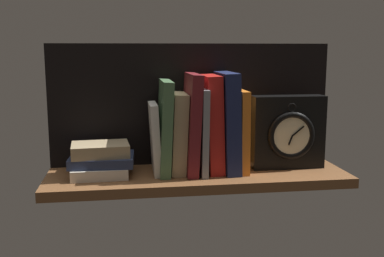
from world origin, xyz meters
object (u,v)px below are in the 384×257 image
book_red_requiem (212,123)px  book_navy_bierce (227,122)px  book_tan_shortstories (178,133)px  book_green_romantic (165,127)px  book_stack_side (101,160)px  book_gray_chess (201,130)px  book_white_catcher (155,138)px  framed_clock (288,132)px  book_orange_pandolfini (239,130)px  book_maroon_dawkins (191,123)px

book_red_requiem → book_navy_bierce: bearing=0.0°
book_tan_shortstories → book_green_romantic: bearing=180.0°
book_navy_bierce → book_stack_side: bearing=-178.8°
book_tan_shortstories → book_stack_side: book_tan_shortstories is taller
book_gray_chess → book_navy_bierce: (7.05, 0.00, 1.92)cm
book_gray_chess → book_stack_side: book_gray_chess is taller
book_gray_chess → book_red_requiem: bearing=0.0°
book_white_catcher → framed_clock: framed_clock is taller
book_orange_pandolfini → book_green_romantic: bearing=180.0°
book_tan_shortstories → book_navy_bierce: 13.24cm
book_white_catcher → book_green_romantic: bearing=0.0°
book_tan_shortstories → book_maroon_dawkins: (3.47, 0.00, 2.47)cm
book_navy_bierce → framed_clock: book_navy_bierce is taller
book_tan_shortstories → book_red_requiem: bearing=0.0°
book_gray_chess → book_navy_bierce: 7.31cm
book_navy_bierce → book_stack_side: size_ratio=1.57×
book_white_catcher → book_tan_shortstories: size_ratio=0.88×
book_white_catcher → book_maroon_dawkins: (9.46, 0.00, 3.72)cm
book_tan_shortstories → book_maroon_dawkins: book_maroon_dawkins is taller
book_green_romantic → book_gray_chess: bearing=0.0°
framed_clock → book_green_romantic: bearing=179.4°
book_tan_shortstories → book_gray_chess: book_gray_chess is taller
book_tan_shortstories → book_red_requiem: 9.20cm
book_tan_shortstories → book_navy_bierce: book_navy_bierce is taller
book_maroon_dawkins → book_gray_chess: book_maroon_dawkins is taller
book_maroon_dawkins → book_red_requiem: size_ratio=1.02×
book_stack_side → book_green_romantic: bearing=2.4°
book_stack_side → book_gray_chess: bearing=1.5°
book_maroon_dawkins → book_stack_side: bearing=-178.3°
book_red_requiem → book_gray_chess: bearing=180.0°
book_white_catcher → book_maroon_dawkins: bearing=0.0°
book_orange_pandolfini → book_tan_shortstories: bearing=-180.0°
book_green_romantic → book_navy_bierce: book_navy_bierce is taller
book_tan_shortstories → framed_clock: bearing=-0.6°
book_tan_shortstories → book_red_requiem: (8.92, 0.00, 2.24)cm
book_green_romantic → book_tan_shortstories: bearing=-0.0°
book_green_romantic → book_orange_pandolfini: size_ratio=1.12×
book_white_catcher → book_gray_chess: 12.08cm
book_green_romantic → book_gray_chess: book_green_romantic is taller
book_tan_shortstories → book_orange_pandolfini: size_ratio=0.97×
book_maroon_dawkins → book_stack_side: (-23.28, -0.68, -8.79)cm
book_white_catcher → framed_clock: (35.51, -0.32, 0.66)cm
book_green_romantic → book_maroon_dawkins: (6.88, 0.00, 0.85)cm
book_white_catcher → book_navy_bierce: size_ratio=0.70×
book_tan_shortstories → framed_clock: (29.52, -0.32, -0.59)cm
book_tan_shortstories → framed_clock: book_tan_shortstories is taller
book_green_romantic → book_gray_chess: 9.40cm
book_orange_pandolfini → book_stack_side: (-36.04, -0.68, -6.67)cm
book_gray_chess → framed_clock: book_gray_chess is taller
book_red_requiem → framed_clock: bearing=-0.9°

